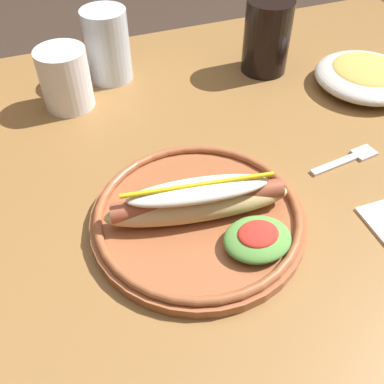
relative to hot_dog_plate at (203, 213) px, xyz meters
name	(u,v)px	position (x,y,z in m)	size (l,w,h in m)	color
dining_table	(181,226)	(-0.01, 0.08, -0.11)	(1.42, 0.98, 0.74)	olive
hot_dog_plate	(203,213)	(0.00, 0.00, 0.00)	(0.29, 0.29, 0.08)	#9E5633
fork	(349,159)	(0.26, 0.04, -0.02)	(0.12, 0.03, 0.00)	silver
soda_cup	(267,37)	(0.26, 0.33, 0.05)	(0.09, 0.09, 0.14)	black
water_cup	(107,45)	(-0.03, 0.41, 0.04)	(0.08, 0.08, 0.13)	silver
extra_cup	(65,79)	(-0.12, 0.35, 0.03)	(0.09, 0.09, 0.11)	white
side_bowl	(366,75)	(0.41, 0.21, 0.00)	(0.19, 0.19, 0.05)	silver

